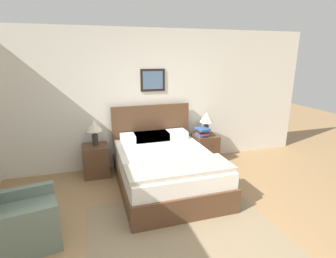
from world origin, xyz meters
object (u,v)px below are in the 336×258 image
(table_lamp_near_window, at_px, (94,127))
(table_lamp_by_door, at_px, (206,119))
(bed, at_px, (165,167))
(nightstand_near_window, at_px, (96,160))
(armchair, at_px, (20,221))
(nightstand_by_door, at_px, (205,148))

(table_lamp_near_window, height_order, table_lamp_by_door, same)
(bed, xyz_separation_m, table_lamp_near_window, (-1.07, 0.80, 0.57))
(nightstand_near_window, bearing_deg, bed, -35.58)
(armchair, xyz_separation_m, nightstand_by_door, (3.07, 1.64, -0.02))
(nightstand_near_window, bearing_deg, nightstand_by_door, 0.00)
(nightstand_near_window, distance_m, table_lamp_near_window, 0.62)
(armchair, distance_m, table_lamp_by_door, 3.55)
(bed, distance_m, armchair, 2.17)
(bed, relative_size, table_lamp_by_door, 4.41)
(bed, relative_size, armchair, 2.21)
(table_lamp_near_window, bearing_deg, table_lamp_by_door, 0.00)
(nightstand_near_window, distance_m, nightstand_by_door, 2.16)
(bed, distance_m, nightstand_by_door, 1.33)
(armchair, height_order, nightstand_by_door, armchair)
(nightstand_near_window, height_order, table_lamp_by_door, table_lamp_by_door)
(armchair, xyz_separation_m, table_lamp_near_window, (0.92, 1.67, 0.59))
(table_lamp_near_window, bearing_deg, nightstand_by_door, -0.70)
(nightstand_by_door, bearing_deg, armchair, -151.89)
(nightstand_by_door, relative_size, table_lamp_by_door, 1.21)
(bed, height_order, nightstand_near_window, bed)
(nightstand_near_window, distance_m, table_lamp_by_door, 2.26)
(bed, relative_size, nightstand_near_window, 3.64)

